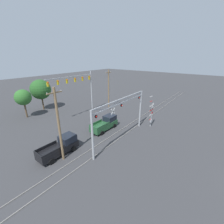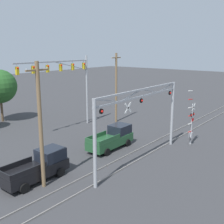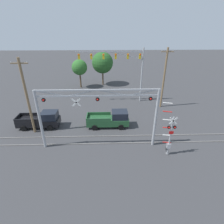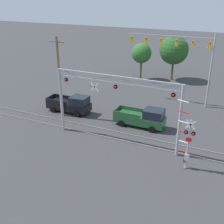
% 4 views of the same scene
% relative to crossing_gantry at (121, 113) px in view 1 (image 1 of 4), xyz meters
% --- Properties ---
extents(rail_track_near, '(80.00, 0.08, 0.10)m').
position_rel_crossing_gantry_xyz_m(rail_track_near, '(0.01, 0.28, -4.32)').
color(rail_track_near, gray).
rests_on(rail_track_near, ground_plane).
extents(rail_track_far, '(80.00, 0.08, 0.10)m').
position_rel_crossing_gantry_xyz_m(rail_track_far, '(0.01, 1.72, -4.32)').
color(rail_track_far, gray).
rests_on(rail_track_far, ground_plane).
extents(crossing_gantry, '(12.03, 0.29, 6.49)m').
position_rel_crossing_gantry_xyz_m(crossing_gantry, '(0.00, 0.00, 0.00)').
color(crossing_gantry, '#9EA0A5').
rests_on(crossing_gantry, ground_plane).
extents(crossing_signal_mast, '(1.63, 0.35, 5.82)m').
position_rel_crossing_gantry_xyz_m(crossing_signal_mast, '(6.94, -1.66, -2.19)').
color(crossing_signal_mast, '#9EA0A5').
rests_on(crossing_signal_mast, ground_plane).
extents(traffic_signal_span, '(10.65, 0.39, 8.85)m').
position_rel_crossing_gantry_xyz_m(traffic_signal_span, '(3.79, 12.61, 1.96)').
color(traffic_signal_span, '#9EA0A5').
rests_on(traffic_signal_span, ground_plane).
extents(pickup_truck_lead, '(5.37, 2.11, 2.13)m').
position_rel_crossing_gantry_xyz_m(pickup_truck_lead, '(1.33, 4.12, -3.36)').
color(pickup_truck_lead, '#23512D').
rests_on(pickup_truck_lead, ground_plane).
extents(pickup_truck_following, '(5.25, 2.11, 2.13)m').
position_rel_crossing_gantry_xyz_m(pickup_truck_following, '(-7.56, 4.22, -3.36)').
color(pickup_truck_following, black).
rests_on(pickup_truck_following, ground_plane).
extents(utility_pole_left, '(1.80, 0.28, 8.97)m').
position_rel_crossing_gantry_xyz_m(utility_pole_left, '(-8.08, 3.02, 0.27)').
color(utility_pole_left, brown).
rests_on(utility_pole_left, ground_plane).
extents(utility_pole_right, '(1.80, 0.28, 9.14)m').
position_rel_crossing_gantry_xyz_m(utility_pole_right, '(9.61, 10.05, 0.35)').
color(utility_pole_right, brown).
rests_on(utility_pole_right, ground_plane).
extents(background_tree_beyond_span, '(3.13, 3.13, 5.81)m').
position_rel_crossing_gantry_xyz_m(background_tree_beyond_span, '(-4.58, 20.41, -0.15)').
color(background_tree_beyond_span, brown).
rests_on(background_tree_beyond_span, ground_plane).
extents(background_tree_far_left_verge, '(4.48, 4.48, 7.04)m').
position_rel_crossing_gantry_xyz_m(background_tree_far_left_verge, '(0.09, 22.22, 0.42)').
color(background_tree_far_left_verge, brown).
rests_on(background_tree_far_left_verge, ground_plane).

